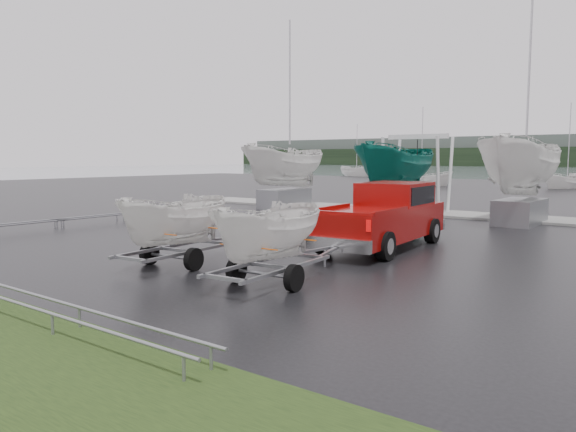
{
  "coord_description": "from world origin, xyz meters",
  "views": [
    {
      "loc": [
        12.61,
        -14.56,
        2.93
      ],
      "look_at": [
        2.58,
        -1.47,
        1.2
      ],
      "focal_mm": 35.0,
      "sensor_mm": 36.0,
      "label": 1
    }
  ],
  "objects_px": {
    "trailer_hitched": "(269,184)",
    "boat_hoist": "(417,162)",
    "trailer_parked": "(174,178)",
    "pickup_truck": "(386,214)"
  },
  "relations": [
    {
      "from": "pickup_truck",
      "to": "boat_hoist",
      "type": "bearing_deg",
      "value": 105.51
    },
    {
      "from": "boat_hoist",
      "to": "trailer_parked",
      "type": "bearing_deg",
      "value": -86.32
    },
    {
      "from": "trailer_parked",
      "to": "boat_hoist",
      "type": "bearing_deg",
      "value": 88.21
    },
    {
      "from": "pickup_truck",
      "to": "boat_hoist",
      "type": "distance_m",
      "value": 11.95
    },
    {
      "from": "trailer_hitched",
      "to": "boat_hoist",
      "type": "xyz_separation_m",
      "value": [
        -4.54,
        17.77,
        0.35
      ]
    },
    {
      "from": "trailer_hitched",
      "to": "boat_hoist",
      "type": "distance_m",
      "value": 18.35
    },
    {
      "from": "pickup_truck",
      "to": "boat_hoist",
      "type": "relative_size",
      "value": 1.56
    },
    {
      "from": "trailer_hitched",
      "to": "boat_hoist",
      "type": "height_order",
      "value": "trailer_hitched"
    },
    {
      "from": "pickup_truck",
      "to": "trailer_hitched",
      "type": "height_order",
      "value": "trailer_hitched"
    },
    {
      "from": "trailer_hitched",
      "to": "trailer_parked",
      "type": "relative_size",
      "value": 0.98
    }
  ]
}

